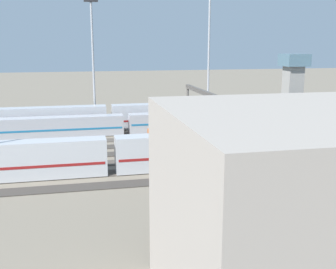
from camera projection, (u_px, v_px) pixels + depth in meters
ground_plane at (199, 146)px, 72.81m from camera, size 400.00×400.00×0.00m
track_bed_0 at (176, 126)px, 89.49m from camera, size 140.00×2.80×0.12m
track_bed_1 at (181, 131)px, 84.72m from camera, size 140.00×2.80×0.12m
track_bed_2 at (187, 136)px, 79.95m from camera, size 140.00×2.80×0.12m
track_bed_3 at (195, 142)px, 75.18m from camera, size 140.00×2.80×0.12m
track_bed_4 at (203, 149)px, 70.41m from camera, size 140.00×2.80×0.12m
track_bed_5 at (212, 157)px, 65.64m from camera, size 140.00×2.80×0.12m
track_bed_6 at (223, 166)px, 60.87m from camera, size 140.00×2.80×0.12m
track_bed_7 at (235, 176)px, 56.10m from camera, size 140.00×2.80×0.12m
train_on_track_0 at (166, 115)px, 88.52m from camera, size 119.80×3.06×5.00m
train_on_track_4 at (177, 138)px, 69.03m from camera, size 10.00×3.00×5.00m
train_on_track_1 at (185, 122)px, 84.48m from camera, size 119.80×3.06×3.80m
train_on_track_6 at (196, 151)px, 59.48m from camera, size 71.40×3.06×5.00m
light_mast_0 at (93, 45)px, 85.30m from camera, size 2.80×0.70×26.88m
light_mast_2 at (209, 34)px, 89.07m from camera, size 2.80×0.70×31.02m
signal_gantry at (217, 102)px, 71.81m from camera, size 0.70×40.00×8.80m
control_tower at (293, 79)px, 104.67m from camera, size 6.00×6.00×14.96m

